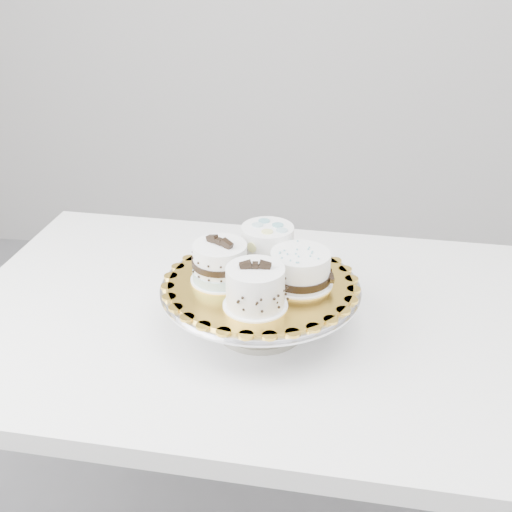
# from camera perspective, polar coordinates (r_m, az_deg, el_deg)

# --- Properties ---
(table) EXTENTS (1.22, 0.84, 0.75)m
(table) POSITION_cam_1_polar(r_m,az_deg,el_deg) (1.32, 0.01, -7.91)
(table) COLOR white
(table) RESTS_ON floor
(cake_stand) EXTENTS (0.37, 0.37, 0.10)m
(cake_stand) POSITION_cam_1_polar(r_m,az_deg,el_deg) (1.19, 0.40, -3.81)
(cake_stand) COLOR gray
(cake_stand) RESTS_ON table
(cake_board) EXTENTS (0.41, 0.41, 0.00)m
(cake_board) POSITION_cam_1_polar(r_m,az_deg,el_deg) (1.17, 0.40, -2.40)
(cake_board) COLOR yellow
(cake_board) RESTS_ON cake_stand
(cake_swirl) EXTENTS (0.11, 0.11, 0.09)m
(cake_swirl) POSITION_cam_1_polar(r_m,az_deg,el_deg) (1.08, -0.06, -2.87)
(cake_swirl) COLOR white
(cake_swirl) RESTS_ON cake_board
(cake_banded) EXTENTS (0.13, 0.13, 0.09)m
(cake_banded) POSITION_cam_1_polar(r_m,az_deg,el_deg) (1.16, -3.20, -0.69)
(cake_banded) COLOR white
(cake_banded) RESTS_ON cake_board
(cake_dots) EXTENTS (0.12, 0.12, 0.08)m
(cake_dots) POSITION_cam_1_polar(r_m,az_deg,el_deg) (1.22, 1.02, 1.07)
(cake_dots) COLOR white
(cake_dots) RESTS_ON cake_board
(cake_ribbon) EXTENTS (0.13, 0.13, 0.07)m
(cake_ribbon) POSITION_cam_1_polar(r_m,az_deg,el_deg) (1.16, 4.01, -1.17)
(cake_ribbon) COLOR white
(cake_ribbon) RESTS_ON cake_board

